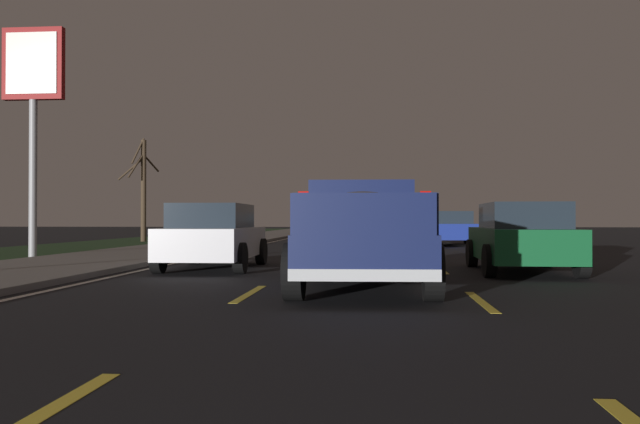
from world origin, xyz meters
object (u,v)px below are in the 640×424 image
Objects in this scene: sedan_blue at (451,228)px; bare_tree_far at (143,187)px; pickup_truck at (361,231)px; gas_price_sign at (33,85)px; sedan_green at (521,237)px; sedan_black at (376,225)px; sedan_white at (214,236)px.

bare_tree_far reaches higher than sedan_blue.
gas_price_sign reaches higher than pickup_truck.
sedan_black is at bearing 7.02° from sedan_green.
sedan_white is 16.74m from sedan_blue.
sedan_blue is (15.50, -0.20, 0.00)m from sedan_green.
pickup_truck reaches higher than sedan_blue.
sedan_black is (30.33, -0.18, -0.20)m from pickup_truck.
gas_price_sign reaches higher than sedan_green.
sedan_green is 1.00× the size of sedan_black.
sedan_white is at bearing -155.18° from bare_tree_far.
sedan_green and sedan_white have the same top height.
sedan_green and sedan_black have the same top height.
sedan_black is 25.24m from gas_price_sign.
gas_price_sign is (7.76, 10.18, 4.31)m from pickup_truck.
sedan_green is at bearing 179.26° from sedan_blue.
sedan_black is at bearing 17.27° from sedan_blue.
bare_tree_far is at bearing 28.39° from pickup_truck.
sedan_blue is (19.10, -3.67, -0.20)m from pickup_truck.
gas_price_sign is at bearing 52.67° from pickup_truck.
sedan_blue is 11.76m from sedan_black.
sedan_black is (11.23, 3.49, 0.00)m from sedan_blue.
pickup_truck is at bearing 169.11° from sedan_blue.
sedan_green is 7.09m from sedan_white.
sedan_white is 0.63× the size of gas_price_sign.
sedan_green is 0.63× the size of gas_price_sign.
bare_tree_far is at bearing 7.49° from gas_price_sign.
sedan_blue is 0.80× the size of bare_tree_far.
gas_price_sign is (4.16, 13.65, 4.50)m from sedan_green.
gas_price_sign is at bearing 60.38° from sedan_white.
gas_price_sign is at bearing 73.04° from sedan_green.
pickup_truck is 1.24× the size of sedan_blue.
bare_tree_far reaches higher than sedan_black.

